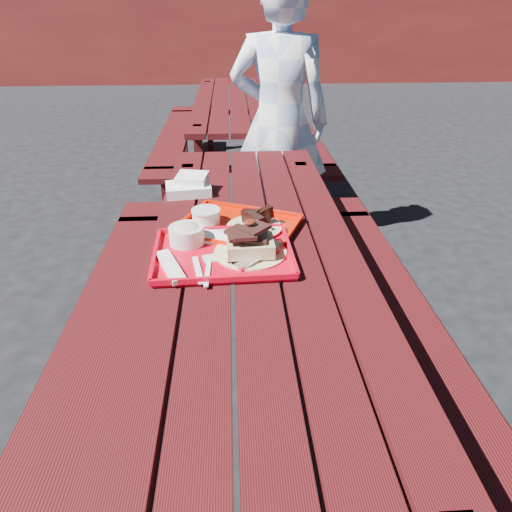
% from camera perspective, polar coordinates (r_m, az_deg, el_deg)
% --- Properties ---
extents(ground, '(60.00, 60.00, 0.00)m').
position_cam_1_polar(ground, '(2.05, -0.24, -18.24)').
color(ground, black).
rests_on(ground, ground).
extents(building_wall, '(12.00, 1.20, 3.00)m').
position_cam_1_polar(building_wall, '(10.38, -3.19, 29.36)').
color(building_wall, maroon).
rests_on(building_wall, ground).
extents(picnic_table_near, '(1.41, 2.40, 0.75)m').
position_cam_1_polar(picnic_table_near, '(1.67, -0.28, -5.22)').
color(picnic_table_near, '#4B0E11').
rests_on(picnic_table_near, ground).
extents(picnic_table_far, '(1.41, 2.40, 0.75)m').
position_cam_1_polar(picnic_table_far, '(4.28, -2.26, 16.59)').
color(picnic_table_far, '#4B0E11').
rests_on(picnic_table_far, ground).
extents(near_tray, '(0.48, 0.40, 0.15)m').
position_cam_1_polar(near_tray, '(1.55, -4.21, 1.40)').
color(near_tray, red).
rests_on(near_tray, picnic_table_near).
extents(far_tray, '(0.52, 0.47, 0.07)m').
position_cam_1_polar(far_tray, '(1.72, -2.59, 3.94)').
color(far_tray, red).
rests_on(far_tray, picnic_table_near).
extents(white_cloth, '(0.21, 0.18, 0.08)m').
position_cam_1_polar(white_cloth, '(2.08, -8.32, 8.65)').
color(white_cloth, white).
rests_on(white_cloth, picnic_table_near).
extents(person, '(0.69, 0.53, 1.69)m').
position_cam_1_polar(person, '(2.95, 2.92, 16.31)').
color(person, '#A8C3EA').
rests_on(person, ground).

